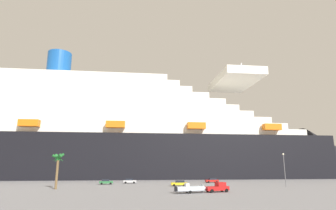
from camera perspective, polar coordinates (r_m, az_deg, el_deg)
The scene contains 10 objects.
ground_plane at distance 109.15m, azimuth 0.08°, elevation -15.62°, with size 600.00×600.00×0.00m, color gray.
cruise_ship at distance 136.31m, azimuth -12.13°, elevation -6.53°, with size 241.44×42.45×64.75m.
pickup_truck at distance 66.66m, azimuth 10.28°, elevation -16.51°, with size 5.88×3.12×2.20m.
small_boat_on_trailer at distance 63.70m, azimuth 5.11°, elevation -16.92°, with size 8.78×3.25×2.15m.
palm_tree at distance 78.75m, azimuth -21.91°, elevation -10.84°, with size 3.41×3.27×9.17m.
street_lamp at distance 87.39m, azimuth 23.01°, elevation -11.47°, with size 0.56×0.56×9.47m.
parked_car_yellow_taxi at distance 84.88m, azimuth 2.34°, elevation -15.93°, with size 4.85×2.46×1.58m.
parked_car_red_hatchback at distance 101.86m, azimuth 9.13°, elevation -15.22°, with size 4.63×2.16×1.58m.
parked_car_green_wagon at distance 94.36m, azimuth -12.79°, elevation -15.30°, with size 4.46×2.46×1.58m.
parked_car_silver_sedan at distance 98.32m, azimuth -7.93°, elevation -15.36°, with size 4.52×2.48×1.58m.
Camera 1 is at (-17.60, -77.55, 5.91)m, focal length 29.31 mm.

